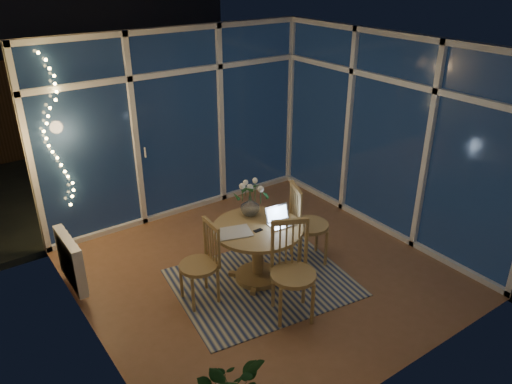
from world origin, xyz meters
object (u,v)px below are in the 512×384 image
laptop (282,216)px  chair_left (198,264)px  chair_right (310,223)px  chair_front (293,273)px  dining_table (258,254)px  flower_vase (250,207)px

laptop → chair_left: bearing=177.2°
chair_right → laptop: chair_right is taller
chair_right → chair_front: size_ratio=0.98×
chair_left → laptop: bearing=84.5°
chair_left → chair_front: chair_front is taller
chair_right → dining_table: bearing=108.8°
chair_right → flower_vase: 0.77m
chair_left → chair_front: (0.66, -0.77, 0.06)m
dining_table → chair_right: (0.74, -0.04, 0.17)m
flower_vase → chair_right: bearing=-26.3°
chair_front → flower_vase: 1.06m
chair_front → laptop: bearing=86.9°
chair_front → laptop: 0.75m
dining_table → chair_front: (-0.08, -0.73, 0.18)m
laptop → flower_vase: bearing=117.4°
chair_right → flower_vase: bearing=85.3°
chair_front → flower_vase: bearing=105.1°
chair_left → laptop: chair_left is taller
dining_table → chair_left: chair_left is taller
chair_right → laptop: 0.57m
dining_table → flower_vase: bearing=71.5°
chair_left → flower_vase: bearing=109.5°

